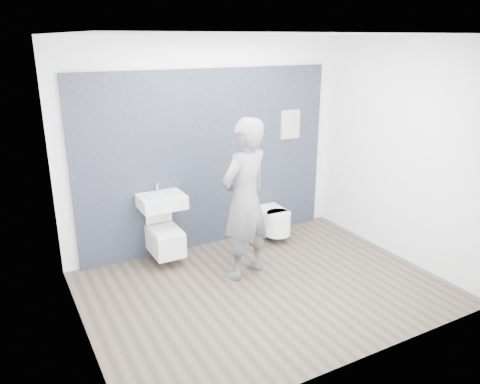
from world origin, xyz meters
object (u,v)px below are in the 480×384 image
toilet_square (165,239)px  washbasin (162,201)px  toilet_rounded (273,221)px  visitor (245,200)px

toilet_square → washbasin: bearing=90.0°
washbasin → toilet_rounded: 1.70m
toilet_square → toilet_rounded: size_ratio=1.17×
toilet_rounded → visitor: visitor is taller
toilet_square → toilet_rounded: 1.61m
toilet_rounded → visitor: bearing=-140.3°
washbasin → visitor: bearing=-48.5°
visitor → toilet_square: bearing=-65.8°
washbasin → toilet_square: size_ratio=0.78×
toilet_square → visitor: (0.73, -0.77, 0.65)m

